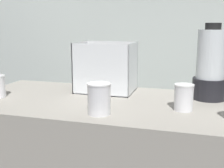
# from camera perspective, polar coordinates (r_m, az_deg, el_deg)

# --- Properties ---
(back_wall_unit) EXTENTS (2.60, 0.24, 2.50)m
(back_wall_unit) POSITION_cam_1_polar(r_m,az_deg,el_deg) (2.04, 6.19, 12.22)
(back_wall_unit) COLOR silver
(back_wall_unit) RESTS_ON ground_plane
(carrot_display_bin) EXTENTS (0.29, 0.22, 0.26)m
(carrot_display_bin) POSITION_cam_1_polar(r_m,az_deg,el_deg) (1.52, -1.32, 1.62)
(carrot_display_bin) COLOR white
(carrot_display_bin) RESTS_ON counter
(blender_pitcher) EXTENTS (0.16, 0.16, 0.36)m
(blender_pitcher) POSITION_cam_1_polar(r_m,az_deg,el_deg) (1.42, 18.98, 3.16)
(blender_pitcher) COLOR black
(blender_pitcher) RESTS_ON counter
(juice_cup_beet_left) EXTENTS (0.10, 0.10, 0.12)m
(juice_cup_beet_left) POSITION_cam_1_polar(r_m,az_deg,el_deg) (1.14, -2.58, -3.38)
(juice_cup_beet_left) COLOR white
(juice_cup_beet_left) RESTS_ON counter
(juice_cup_pomegranate_middle) EXTENTS (0.08, 0.08, 0.11)m
(juice_cup_pomegranate_middle) POSITION_cam_1_polar(r_m,az_deg,el_deg) (1.22, 14.07, -2.83)
(juice_cup_pomegranate_middle) COLOR white
(juice_cup_pomegranate_middle) RESTS_ON counter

